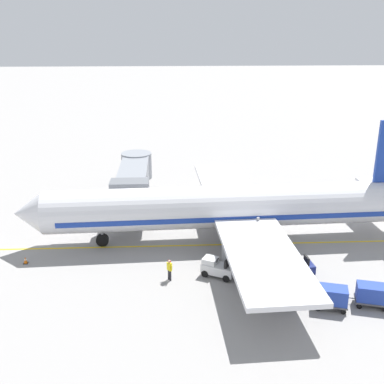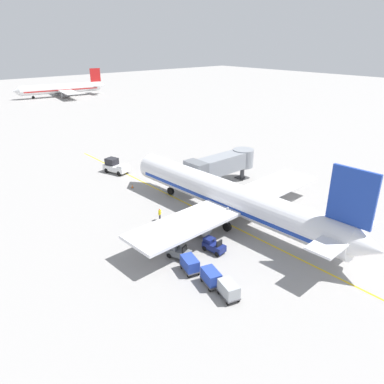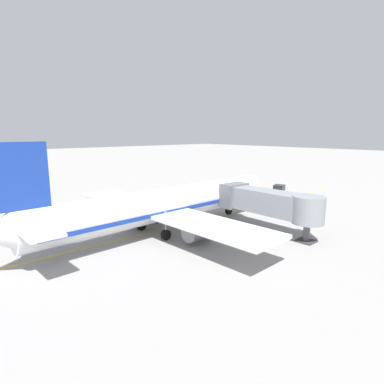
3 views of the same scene
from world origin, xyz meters
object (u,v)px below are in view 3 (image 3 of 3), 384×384
baggage_cart_third_in_train (40,220)px  ground_crew_loader (169,206)px  baggage_tug_trailing (107,220)px  baggage_tug_spare (105,212)px  baggage_tug_lead (149,212)px  safety_cone_nose_left (239,203)px  baggage_cart_front (83,213)px  ground_crew_wing_walker (156,216)px  jet_bridge (269,202)px  baggage_cart_second_in_train (60,217)px  parked_airliner (165,205)px  pushback_tractor (277,193)px

baggage_cart_third_in_train → ground_crew_loader: bearing=75.2°
baggage_tug_trailing → baggage_tug_spare: same height
baggage_tug_lead → safety_cone_nose_left: bearing=79.6°
baggage_cart_third_in_train → ground_crew_loader: size_ratio=1.76×
ground_crew_loader → baggage_cart_front: bearing=-111.6°
ground_crew_wing_walker → ground_crew_loader: (-3.37, 4.53, 0.00)m
jet_bridge → baggage_cart_third_in_train: jet_bridge is taller
baggage_tug_lead → safety_cone_nose_left: (2.81, 15.32, -0.42)m
baggage_cart_third_in_train → baggage_cart_second_in_train: bearing=87.7°
parked_airliner → pushback_tractor: 25.35m
baggage_tug_lead → safety_cone_nose_left: baggage_tug_lead is taller
parked_airliner → baggage_cart_third_in_train: bearing=-136.3°
jet_bridge → baggage_cart_second_in_train: size_ratio=4.32×
baggage_cart_second_in_train → safety_cone_nose_left: (7.43, 25.47, -0.66)m
jet_bridge → ground_crew_wing_walker: (-11.15, -8.05, -2.50)m
baggage_tug_trailing → safety_cone_nose_left: (3.16, 21.35, -0.42)m
baggage_tug_lead → safety_cone_nose_left: size_ratio=4.70×
jet_bridge → safety_cone_nose_left: 14.26m
jet_bridge → baggage_tug_lead: (-14.08, -7.18, -2.74)m
baggage_tug_spare → ground_crew_wing_walker: size_ratio=1.63×
jet_bridge → baggage_tug_trailing: 19.76m
baggage_tug_lead → ground_crew_wing_walker: (2.94, -0.87, 0.24)m
baggage_tug_lead → ground_crew_wing_walker: size_ratio=1.64×
ground_crew_wing_walker → baggage_tug_trailing: bearing=-122.4°
pushback_tractor → baggage_cart_front: bearing=-106.9°
baggage_cart_second_in_train → baggage_cart_third_in_train: size_ratio=1.00×
baggage_tug_lead → baggage_cart_third_in_train: 13.37m
baggage_tug_trailing → ground_crew_loader: bearing=90.5°
baggage_tug_lead → baggage_tug_trailing: 6.04m
pushback_tractor → baggage_cart_second_in_train: pushback_tractor is taller
pushback_tractor → baggage_tug_spare: 29.02m
pushback_tractor → baggage_cart_third_in_train: 36.92m
baggage_cart_second_in_train → ground_crew_wing_walker: size_ratio=1.76×
baggage_cart_third_in_train → pushback_tractor: bearing=75.5°
parked_airliner → ground_crew_wing_walker: 4.18m
baggage_cart_second_in_train → ground_crew_loader: (4.18, 13.81, 0.00)m
jet_bridge → baggage_cart_second_in_train: 25.62m
baggage_cart_second_in_train → baggage_tug_trailing: bearing=43.9°
jet_bridge → pushback_tractor: 18.83m
baggage_cart_third_in_train → parked_airliner: bearing=43.7°
baggage_tug_trailing → ground_crew_wing_walker: 6.13m
baggage_cart_second_in_train → baggage_tug_lead: bearing=65.5°
baggage_tug_spare → safety_cone_nose_left: 20.96m
baggage_tug_spare → jet_bridge: bearing=32.9°
pushback_tractor → baggage_tug_trailing: pushback_tractor is taller
baggage_cart_front → baggage_cart_second_in_train: bearing=-87.4°
baggage_cart_front → pushback_tractor: bearing=73.1°
pushback_tractor → baggage_tug_lead: size_ratio=1.75×
baggage_tug_trailing → baggage_cart_front: (-4.40, -1.22, 0.24)m
baggage_tug_trailing → baggage_cart_front: bearing=-164.5°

